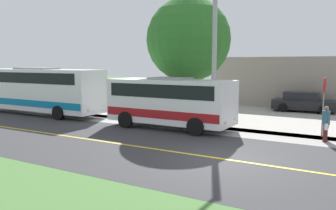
{
  "coord_description": "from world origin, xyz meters",
  "views": [
    {
      "loc": [
        12.05,
        4.66,
        3.56
      ],
      "look_at": [
        -3.5,
        -4.53,
        1.4
      ],
      "focal_mm": 37.78,
      "sensor_mm": 36.0,
      "label": 1
    }
  ],
  "objects_px": {
    "shuttle_bus_front": "(170,100)",
    "stop_sign": "(324,97)",
    "transit_bus_rear": "(37,89)",
    "pedestrian_with_bags": "(326,123)",
    "street_light_pole": "(213,51)",
    "parked_car_near": "(303,102)",
    "tree_curbside": "(188,40)"
  },
  "relations": [
    {
      "from": "shuttle_bus_front",
      "to": "stop_sign",
      "type": "height_order",
      "value": "stop_sign"
    },
    {
      "from": "transit_bus_rear",
      "to": "pedestrian_with_bags",
      "type": "height_order",
      "value": "transit_bus_rear"
    },
    {
      "from": "stop_sign",
      "to": "street_light_pole",
      "type": "relative_size",
      "value": 0.38
    },
    {
      "from": "shuttle_bus_front",
      "to": "transit_bus_rear",
      "type": "relative_size",
      "value": 0.65
    },
    {
      "from": "shuttle_bus_front",
      "to": "street_light_pole",
      "type": "height_order",
      "value": "street_light_pole"
    },
    {
      "from": "stop_sign",
      "to": "parked_car_near",
      "type": "xyz_separation_m",
      "value": [
        -9.01,
        -2.41,
        -1.28
      ]
    },
    {
      "from": "stop_sign",
      "to": "parked_car_near",
      "type": "relative_size",
      "value": 0.64
    },
    {
      "from": "transit_bus_rear",
      "to": "street_light_pole",
      "type": "height_order",
      "value": "street_light_pole"
    },
    {
      "from": "stop_sign",
      "to": "shuttle_bus_front",
      "type": "bearing_deg",
      "value": -78.13
    },
    {
      "from": "transit_bus_rear",
      "to": "tree_curbside",
      "type": "distance_m",
      "value": 11.19
    },
    {
      "from": "pedestrian_with_bags",
      "to": "tree_curbside",
      "type": "distance_m",
      "value": 9.43
    },
    {
      "from": "pedestrian_with_bags",
      "to": "parked_car_near",
      "type": "height_order",
      "value": "pedestrian_with_bags"
    },
    {
      "from": "shuttle_bus_front",
      "to": "transit_bus_rear",
      "type": "distance_m",
      "value": 10.72
    },
    {
      "from": "street_light_pole",
      "to": "parked_car_near",
      "type": "height_order",
      "value": "street_light_pole"
    },
    {
      "from": "shuttle_bus_front",
      "to": "parked_car_near",
      "type": "height_order",
      "value": "shuttle_bus_front"
    },
    {
      "from": "parked_car_near",
      "to": "shuttle_bus_front",
      "type": "bearing_deg",
      "value": -25.82
    },
    {
      "from": "stop_sign",
      "to": "tree_curbside",
      "type": "distance_m",
      "value": 8.58
    },
    {
      "from": "shuttle_bus_front",
      "to": "street_light_pole",
      "type": "relative_size",
      "value": 0.93
    },
    {
      "from": "transit_bus_rear",
      "to": "pedestrian_with_bags",
      "type": "relative_size",
      "value": 6.58
    },
    {
      "from": "transit_bus_rear",
      "to": "pedestrian_with_bags",
      "type": "distance_m",
      "value": 18.54
    },
    {
      "from": "street_light_pole",
      "to": "tree_curbside",
      "type": "height_order",
      "value": "street_light_pole"
    },
    {
      "from": "street_light_pole",
      "to": "tree_curbside",
      "type": "xyz_separation_m",
      "value": [
        -2.53,
        -2.75,
        0.78
      ]
    },
    {
      "from": "tree_curbside",
      "to": "street_light_pole",
      "type": "bearing_deg",
      "value": 47.36
    },
    {
      "from": "shuttle_bus_front",
      "to": "pedestrian_with_bags",
      "type": "bearing_deg",
      "value": 94.43
    },
    {
      "from": "shuttle_bus_front",
      "to": "pedestrian_with_bags",
      "type": "distance_m",
      "value": 7.84
    },
    {
      "from": "pedestrian_with_bags",
      "to": "stop_sign",
      "type": "height_order",
      "value": "stop_sign"
    },
    {
      "from": "tree_curbside",
      "to": "transit_bus_rear",
      "type": "bearing_deg",
      "value": -74.18
    },
    {
      "from": "shuttle_bus_front",
      "to": "stop_sign",
      "type": "xyz_separation_m",
      "value": [
        -1.58,
        7.53,
        0.43
      ]
    },
    {
      "from": "pedestrian_with_bags",
      "to": "stop_sign",
      "type": "relative_size",
      "value": 0.57
    },
    {
      "from": "shuttle_bus_front",
      "to": "parked_car_near",
      "type": "distance_m",
      "value": 11.8
    },
    {
      "from": "parked_car_near",
      "to": "street_light_pole",
      "type": "bearing_deg",
      "value": -15.19
    },
    {
      "from": "stop_sign",
      "to": "street_light_pole",
      "type": "height_order",
      "value": "street_light_pole"
    }
  ]
}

